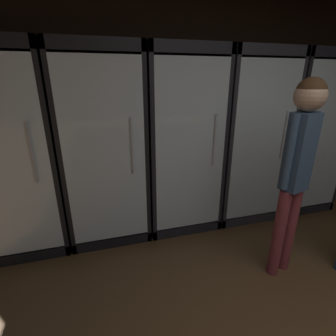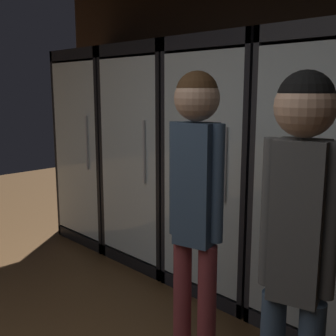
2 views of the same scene
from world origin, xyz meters
name	(u,v)px [view 1 (image 1 of 2)]	position (x,y,z in m)	size (l,w,h in m)	color
wall_back	(208,97)	(0.00, 3.03, 1.40)	(6.00, 0.06, 2.80)	black
cooler_far_left	(16,155)	(-2.06, 2.70, 0.93)	(0.78, 0.67, 1.91)	black
cooler_left	(104,149)	(-1.26, 2.70, 0.94)	(0.78, 0.67, 1.91)	black
cooler_center	(179,144)	(-0.47, 2.70, 0.93)	(0.78, 0.67, 1.91)	black
cooler_right	(243,139)	(0.34, 2.71, 0.93)	(0.78, 0.67, 1.91)	#2B2B30
cooler_far_right	(299,135)	(1.14, 2.71, 0.94)	(0.78, 0.67, 1.91)	black
shopper_near	(298,159)	(0.12, 1.64, 1.04)	(0.28, 0.21, 1.62)	brown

